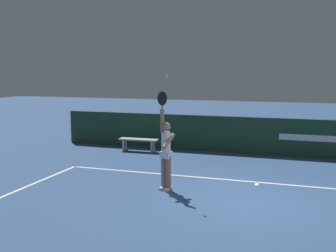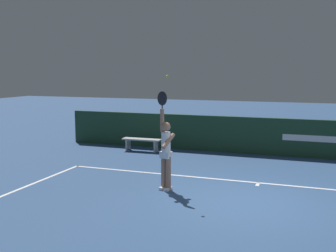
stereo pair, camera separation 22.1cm
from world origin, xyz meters
name	(u,v)px [view 2 (the right image)]	position (x,y,z in m)	size (l,w,h in m)	color
ground_plane	(249,203)	(0.00, 0.00, 0.00)	(60.00, 60.00, 0.00)	#2F4D79
court_lines	(239,222)	(0.00, -1.20, 0.00)	(10.96, 5.94, 0.00)	white
back_wall	(273,137)	(0.00, 5.37, 0.64)	(15.55, 0.17, 1.28)	#1E3E29
tennis_player	(166,150)	(-2.05, 0.32, 0.99)	(0.45, 0.48, 2.40)	#9E745D
tennis_ball	(167,76)	(-1.95, 0.15, 2.74)	(0.07, 0.07, 0.07)	#D1E132
courtside_bench_near	(142,142)	(-4.50, 4.49, 0.34)	(1.43, 0.39, 0.45)	#B4B0AE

